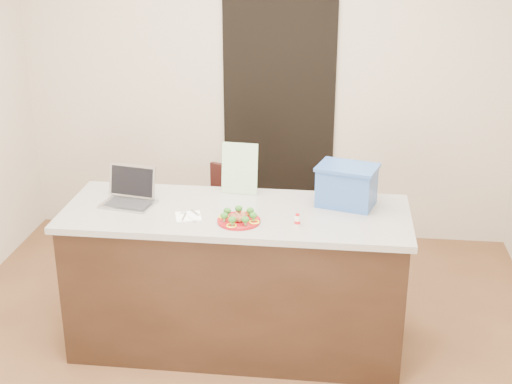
# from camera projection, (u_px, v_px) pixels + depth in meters

# --- Properties ---
(ground) EXTENTS (4.00, 4.00, 0.00)m
(ground) POSITION_uv_depth(u_px,v_px,m) (231.00, 366.00, 4.33)
(ground) COLOR brown
(ground) RESTS_ON ground
(room_shell) EXTENTS (4.00, 4.00, 4.00)m
(room_shell) POSITION_uv_depth(u_px,v_px,m) (227.00, 106.00, 3.74)
(room_shell) COLOR white
(room_shell) RESTS_ON ground
(doorway) EXTENTS (0.90, 0.02, 2.00)m
(doorway) POSITION_uv_depth(u_px,v_px,m) (279.00, 120.00, 5.79)
(doorway) COLOR black
(doorway) RESTS_ON ground
(island) EXTENTS (2.06, 0.76, 0.92)m
(island) POSITION_uv_depth(u_px,v_px,m) (236.00, 279.00, 4.40)
(island) COLOR black
(island) RESTS_ON ground
(plate) EXTENTS (0.25, 0.25, 0.02)m
(plate) POSITION_uv_depth(u_px,v_px,m) (239.00, 221.00, 4.07)
(plate) COLOR maroon
(plate) RESTS_ON island
(meatballs) EXTENTS (0.10, 0.09, 0.04)m
(meatballs) POSITION_uv_depth(u_px,v_px,m) (239.00, 217.00, 4.06)
(meatballs) COLOR brown
(meatballs) RESTS_ON plate
(broccoli) EXTENTS (0.21, 0.21, 0.04)m
(broccoli) POSITION_uv_depth(u_px,v_px,m) (239.00, 214.00, 4.05)
(broccoli) COLOR #1C5216
(broccoli) RESTS_ON plate
(pepper_rings) EXTENTS (0.24, 0.24, 0.01)m
(pepper_rings) POSITION_uv_depth(u_px,v_px,m) (239.00, 219.00, 4.06)
(pepper_rings) COLOR yellow
(pepper_rings) RESTS_ON plate
(napkin) EXTENTS (0.18, 0.18, 0.01)m
(napkin) POSITION_uv_depth(u_px,v_px,m) (188.00, 216.00, 4.14)
(napkin) COLOR white
(napkin) RESTS_ON island
(fork) EXTENTS (0.03, 0.14, 0.00)m
(fork) POSITION_uv_depth(u_px,v_px,m) (185.00, 215.00, 4.15)
(fork) COLOR silver
(fork) RESTS_ON napkin
(knife) EXTENTS (0.07, 0.17, 0.01)m
(knife) POSITION_uv_depth(u_px,v_px,m) (193.00, 217.00, 4.12)
(knife) COLOR white
(knife) RESTS_ON napkin
(yogurt_bottle) EXTENTS (0.03, 0.03, 0.07)m
(yogurt_bottle) POSITION_uv_depth(u_px,v_px,m) (297.00, 221.00, 4.01)
(yogurt_bottle) COLOR silver
(yogurt_bottle) RESTS_ON island
(laptop) EXTENTS (0.34, 0.29, 0.22)m
(laptop) POSITION_uv_depth(u_px,v_px,m) (130.00, 193.00, 4.34)
(laptop) COLOR #A2A2A6
(laptop) RESTS_ON island
(leaflet) EXTENTS (0.23, 0.07, 0.32)m
(leaflet) POSITION_uv_depth(u_px,v_px,m) (240.00, 169.00, 4.44)
(leaflet) COLOR white
(leaflet) RESTS_ON island
(blue_box) EXTENTS (0.40, 0.34, 0.25)m
(blue_box) POSITION_uv_depth(u_px,v_px,m) (347.00, 185.00, 4.27)
(blue_box) COLOR #294F96
(blue_box) RESTS_ON island
(chair) EXTENTS (0.49, 0.50, 0.85)m
(chair) POSITION_uv_depth(u_px,v_px,m) (232.00, 217.00, 5.23)
(chair) COLOR #33110F
(chair) RESTS_ON ground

